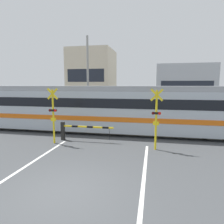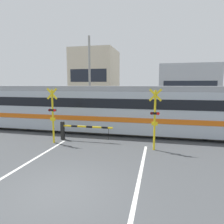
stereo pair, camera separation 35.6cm
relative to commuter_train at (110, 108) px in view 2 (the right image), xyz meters
name	(u,v)px [view 2 (the right image)]	position (x,y,z in m)	size (l,w,h in m)	color
ground_plane	(58,192)	(0.27, -8.48, -1.82)	(160.00, 160.00, 0.00)	#444749
rail_track_near	(112,134)	(0.27, -0.72, -1.78)	(50.00, 0.10, 0.08)	#5B564C
rail_track_far	(116,130)	(0.27, 0.72, -1.78)	(50.00, 0.10, 0.08)	#5B564C
road_stripe_left	(9,174)	(-2.27, -7.70, -1.82)	(0.14, 9.56, 0.01)	white
road_stripe_right	(137,189)	(2.80, -7.70, -1.82)	(0.14, 9.56, 0.01)	white
commuter_train	(110,108)	(0.00, 0.00, 0.00)	(20.63, 2.79, 3.40)	#ADB7C1
crossing_barrier_near	(74,129)	(-1.72, -2.62, -1.09)	(3.39, 0.20, 1.16)	black
crossing_barrier_far	(144,117)	(2.26, 2.91, -1.09)	(3.39, 0.20, 1.16)	black
crossing_signal_left	(53,113)	(-2.72, -3.41, 0.01)	(0.68, 0.15, 3.31)	yellow
crossing_signal_right	(155,117)	(3.25, -3.41, 0.01)	(0.68, 0.15, 3.31)	yellow
pedestrian	(117,109)	(-0.70, 5.89, -0.77)	(0.38, 0.24, 1.80)	#23232D
building_left_of_street	(96,79)	(-5.93, 15.08, 2.47)	(6.13, 6.50, 8.59)	beige
building_right_of_street	(186,88)	(7.07, 15.08, 1.23)	(7.34, 6.50, 6.10)	#B2B7BC
utility_pole_streetside	(90,78)	(-3.47, 5.41, 2.33)	(0.22, 0.22, 8.30)	gray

